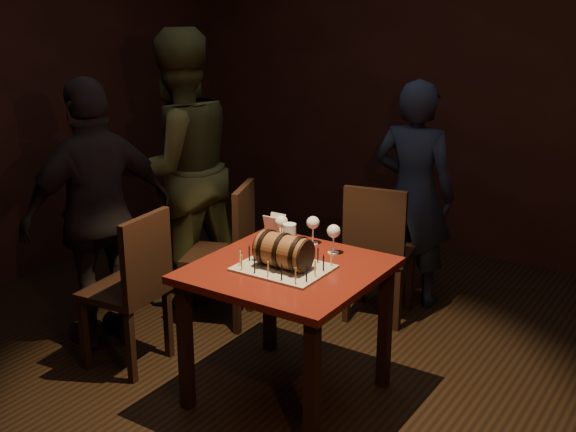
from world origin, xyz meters
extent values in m
plane|color=black|center=(0.00, 0.00, 0.00)|extent=(5.00, 5.00, 0.00)
cube|color=black|center=(0.00, 2.50, 1.40)|extent=(5.00, 0.04, 2.80)
cube|color=#48110C|center=(0.11, -0.14, 0.73)|extent=(0.90, 0.90, 0.04)
cube|color=black|center=(-0.27, -0.52, 0.35)|extent=(0.06, 0.06, 0.71)
cube|color=black|center=(0.49, -0.52, 0.35)|extent=(0.06, 0.06, 0.71)
cube|color=black|center=(-0.27, 0.24, 0.35)|extent=(0.06, 0.06, 0.71)
cube|color=black|center=(0.49, 0.24, 0.35)|extent=(0.06, 0.06, 0.71)
cube|color=#9D947F|center=(0.11, -0.18, 0.76)|extent=(0.45, 0.35, 0.01)
cylinder|color=brown|center=(0.11, -0.18, 0.85)|extent=(0.26, 0.17, 0.17)
cylinder|color=black|center=(0.01, -0.18, 0.85)|extent=(0.02, 0.19, 0.19)
cylinder|color=black|center=(0.11, -0.18, 0.85)|extent=(0.02, 0.19, 0.19)
cylinder|color=black|center=(0.20, -0.18, 0.85)|extent=(0.02, 0.19, 0.19)
cylinder|color=black|center=(-0.03, -0.18, 0.85)|extent=(0.01, 0.16, 0.16)
cylinder|color=black|center=(0.24, -0.18, 0.85)|extent=(0.01, 0.16, 0.16)
cylinder|color=black|center=(-0.05, -0.18, 0.85)|extent=(0.04, 0.02, 0.02)
sphere|color=black|center=(-0.07, -0.18, 0.85)|extent=(0.03, 0.03, 0.03)
cylinder|color=#F8E894|center=(-0.05, -0.32, 0.80)|extent=(0.01, 0.01, 0.08)
cylinder|color=black|center=(-0.05, -0.32, 0.85)|extent=(0.00, 0.00, 0.01)
cylinder|color=black|center=(0.03, -0.32, 0.80)|extent=(0.01, 0.01, 0.08)
cylinder|color=black|center=(0.03, -0.32, 0.85)|extent=(0.00, 0.00, 0.01)
cylinder|color=#F8E894|center=(0.11, -0.32, 0.80)|extent=(0.01, 0.01, 0.08)
cylinder|color=black|center=(0.11, -0.32, 0.85)|extent=(0.00, 0.00, 0.01)
cylinder|color=black|center=(0.19, -0.32, 0.80)|extent=(0.01, 0.01, 0.08)
cylinder|color=black|center=(0.19, -0.32, 0.85)|extent=(0.00, 0.00, 0.01)
cylinder|color=#F8E894|center=(0.27, -0.32, 0.80)|extent=(0.01, 0.01, 0.08)
cylinder|color=black|center=(0.27, -0.32, 0.85)|extent=(0.00, 0.00, 0.01)
cylinder|color=black|center=(0.30, -0.27, 0.80)|extent=(0.01, 0.01, 0.08)
cylinder|color=black|center=(0.30, -0.27, 0.85)|extent=(0.00, 0.00, 0.01)
cylinder|color=#F8E894|center=(0.30, -0.19, 0.80)|extent=(0.01, 0.01, 0.08)
cylinder|color=black|center=(0.30, -0.19, 0.85)|extent=(0.00, 0.00, 0.01)
cylinder|color=black|center=(0.30, -0.11, 0.80)|extent=(0.01, 0.01, 0.08)
cylinder|color=black|center=(0.30, -0.11, 0.85)|extent=(0.00, 0.00, 0.01)
cylinder|color=#F8E894|center=(0.30, -0.03, 0.80)|extent=(0.01, 0.01, 0.08)
cylinder|color=black|center=(0.30, -0.03, 0.85)|extent=(0.00, 0.00, 0.01)
cylinder|color=black|center=(0.22, -0.03, 0.80)|extent=(0.01, 0.01, 0.08)
cylinder|color=black|center=(0.22, -0.03, 0.85)|extent=(0.00, 0.00, 0.01)
cylinder|color=#F8E894|center=(0.14, -0.03, 0.80)|extent=(0.01, 0.01, 0.08)
cylinder|color=black|center=(0.14, -0.03, 0.85)|extent=(0.00, 0.00, 0.01)
cylinder|color=black|center=(0.06, -0.03, 0.80)|extent=(0.01, 0.01, 0.08)
cylinder|color=black|center=(0.06, -0.03, 0.85)|extent=(0.00, 0.00, 0.01)
cylinder|color=#F8E894|center=(-0.02, -0.03, 0.80)|extent=(0.01, 0.01, 0.08)
cylinder|color=black|center=(-0.02, -0.03, 0.85)|extent=(0.00, 0.00, 0.01)
cylinder|color=black|center=(-0.09, -0.04, 0.80)|extent=(0.01, 0.01, 0.08)
cylinder|color=black|center=(-0.09, -0.04, 0.85)|extent=(0.00, 0.00, 0.01)
cylinder|color=#F8E894|center=(-0.09, -0.12, 0.80)|extent=(0.01, 0.01, 0.08)
cylinder|color=black|center=(-0.09, -0.12, 0.85)|extent=(0.00, 0.00, 0.01)
cylinder|color=black|center=(-0.09, -0.20, 0.80)|extent=(0.01, 0.01, 0.08)
cylinder|color=black|center=(-0.09, -0.20, 0.85)|extent=(0.00, 0.00, 0.01)
cylinder|color=#F8E894|center=(-0.09, -0.28, 0.80)|extent=(0.01, 0.01, 0.08)
cylinder|color=black|center=(-0.09, -0.28, 0.85)|extent=(0.00, 0.00, 0.01)
cylinder|color=silver|center=(-0.12, 0.14, 0.75)|extent=(0.06, 0.06, 0.01)
cylinder|color=silver|center=(-0.12, 0.14, 0.80)|extent=(0.01, 0.01, 0.09)
sphere|color=silver|center=(-0.12, 0.14, 0.88)|extent=(0.07, 0.07, 0.07)
sphere|color=#591114|center=(-0.12, 0.14, 0.87)|extent=(0.05, 0.05, 0.05)
cylinder|color=silver|center=(0.04, 0.22, 0.75)|extent=(0.06, 0.06, 0.01)
cylinder|color=silver|center=(0.04, 0.22, 0.80)|extent=(0.01, 0.01, 0.09)
sphere|color=silver|center=(0.04, 0.22, 0.88)|extent=(0.07, 0.07, 0.07)
cylinder|color=silver|center=(0.20, 0.16, 0.75)|extent=(0.06, 0.06, 0.01)
cylinder|color=silver|center=(0.20, 0.16, 0.80)|extent=(0.01, 0.01, 0.09)
sphere|color=silver|center=(0.20, 0.16, 0.88)|extent=(0.07, 0.07, 0.07)
sphere|color=#BF594C|center=(0.20, 0.16, 0.87)|extent=(0.05, 0.05, 0.05)
cylinder|color=silver|center=(-0.02, 0.07, 0.82)|extent=(0.07, 0.07, 0.15)
cylinder|color=#9E5414|center=(-0.02, 0.07, 0.81)|extent=(0.06, 0.06, 0.11)
cylinder|color=white|center=(-0.02, 0.07, 0.87)|extent=(0.06, 0.06, 0.02)
cube|color=black|center=(0.07, 1.03, 0.45)|extent=(0.47, 0.47, 0.04)
cube|color=black|center=(0.20, 1.23, 0.21)|extent=(0.04, 0.04, 0.43)
cube|color=black|center=(-0.13, 1.17, 0.21)|extent=(0.04, 0.04, 0.43)
cube|color=black|center=(0.26, 0.90, 0.21)|extent=(0.04, 0.04, 0.43)
cube|color=black|center=(-0.07, 0.83, 0.21)|extent=(0.04, 0.04, 0.43)
cube|color=black|center=(0.10, 0.86, 0.70)|extent=(0.40, 0.12, 0.46)
cube|color=black|center=(-0.79, 0.40, 0.45)|extent=(0.52, 0.52, 0.04)
cube|color=black|center=(-1.01, 0.49, 0.21)|extent=(0.04, 0.04, 0.43)
cube|color=black|center=(-0.88, 0.18, 0.21)|extent=(0.04, 0.04, 0.43)
cube|color=black|center=(-0.69, 0.62, 0.21)|extent=(0.04, 0.04, 0.43)
cube|color=black|center=(-0.57, 0.30, 0.21)|extent=(0.04, 0.04, 0.43)
cube|color=black|center=(-0.62, 0.46, 0.70)|extent=(0.18, 0.39, 0.46)
cube|color=black|center=(-0.88, -0.34, 0.45)|extent=(0.44, 0.44, 0.04)
cube|color=black|center=(-1.07, -0.19, 0.21)|extent=(0.04, 0.04, 0.43)
cube|color=black|center=(-1.03, -0.53, 0.21)|extent=(0.04, 0.04, 0.43)
cube|color=black|center=(-0.73, -0.16, 0.21)|extent=(0.04, 0.04, 0.43)
cube|color=black|center=(-0.70, -0.49, 0.21)|extent=(0.04, 0.04, 0.43)
cube|color=black|center=(-0.70, -0.32, 0.70)|extent=(0.08, 0.40, 0.46)
imported|color=#181F31|center=(0.13, 1.38, 0.77)|extent=(0.59, 0.42, 1.55)
imported|color=#3F4020|center=(-1.23, 0.55, 0.93)|extent=(0.98, 1.10, 1.87)
imported|color=black|center=(-1.20, -0.20, 0.82)|extent=(0.64, 1.03, 1.63)
camera|label=1|loc=(1.98, -3.00, 2.12)|focal=45.00mm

